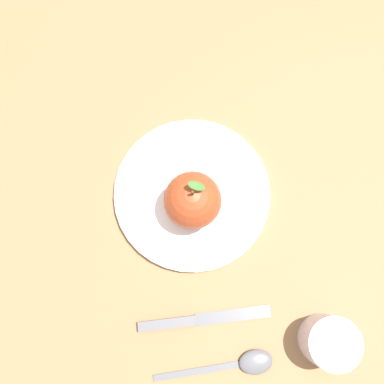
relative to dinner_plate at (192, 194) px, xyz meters
name	(u,v)px	position (x,y,z in m)	size (l,w,h in m)	color
ground_plane	(195,226)	(-0.04, -0.03, -0.01)	(2.40, 2.40, 0.00)	olive
dinner_plate	(192,194)	(0.00, 0.00, 0.00)	(0.24, 0.24, 0.01)	white
apple	(193,200)	(-0.02, -0.01, 0.05)	(0.08, 0.08, 0.10)	#9E3D1E
cup	(330,342)	(-0.09, -0.27, 0.03)	(0.07, 0.07, 0.06)	silver
knife	(192,320)	(-0.16, -0.10, 0.00)	(0.13, 0.17, 0.01)	#59595E
spoon	(243,364)	(-0.18, -0.19, 0.00)	(0.13, 0.15, 0.01)	#59595E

